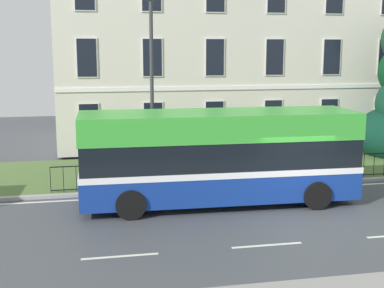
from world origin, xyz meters
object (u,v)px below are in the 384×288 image
georgian_townhouse (222,32)px  litter_bin (331,160)px  single_decker_bus (219,156)px  street_lamp_post (152,76)px

georgian_townhouse → litter_bin: georgian_townhouse is taller
litter_bin → georgian_townhouse: bearing=102.4°
litter_bin → single_decker_bus: bearing=-152.1°
georgian_townhouse → street_lamp_post: georgian_townhouse is taller
georgian_townhouse → litter_bin: 11.80m
single_decker_bus → litter_bin: single_decker_bus is taller
georgian_townhouse → street_lamp_post: (-5.38, -10.44, -1.96)m
single_decker_bus → litter_bin: size_ratio=8.58×
georgian_townhouse → litter_bin: size_ratio=17.16×
street_lamp_post → litter_bin: bearing=2.1°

